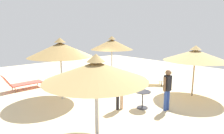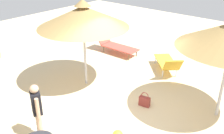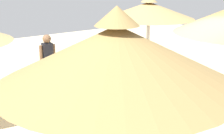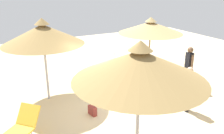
# 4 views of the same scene
# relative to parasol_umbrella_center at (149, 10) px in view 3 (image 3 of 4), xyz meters

# --- Properties ---
(parasol_umbrella_center) EXTENTS (2.87, 2.87, 2.59)m
(parasol_umbrella_center) POSITION_rel_parasol_umbrella_center_xyz_m (0.00, 0.00, 0.00)
(parasol_umbrella_center) COLOR #B2B2B7
(parasol_umbrella_center) RESTS_ON ground
(parasol_umbrella_far_left) EXTENTS (2.78, 2.78, 2.94)m
(parasol_umbrella_far_left) POSITION_rel_parasol_umbrella_center_xyz_m (5.06, -5.08, 0.28)
(parasol_umbrella_far_left) COLOR #B2B2B7
(parasol_umbrella_far_left) RESTS_ON ground
(person_standing_edge) EXTENTS (0.25, 0.44, 1.70)m
(person_standing_edge) POSITION_rel_parasol_umbrella_center_xyz_m (-0.13, -3.47, -1.15)
(person_standing_edge) COLOR navy
(person_standing_edge) RESTS_ON ground
(person_standing_back) EXTENTS (0.32, 0.43, 1.53)m
(person_standing_back) POSITION_rel_parasol_umbrella_center_xyz_m (1.22, -2.09, -1.26)
(person_standing_back) COLOR black
(person_standing_back) RESTS_ON ground
(side_table_round) EXTENTS (0.68, 0.68, 0.73)m
(side_table_round) POSITION_rel_parasol_umbrella_center_xyz_m (0.67, -2.90, -1.61)
(side_table_round) COLOR #2D2D33
(side_table_round) RESTS_ON ground
(beach_ball) EXTENTS (0.27, 0.27, 0.27)m
(beach_ball) POSITION_rel_parasol_umbrella_center_xyz_m (2.42, -3.60, -1.98)
(beach_ball) COLOR yellow
(beach_ball) RESTS_ON ground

